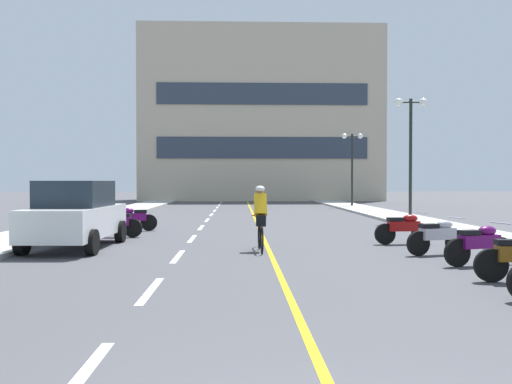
{
  "coord_description": "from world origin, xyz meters",
  "views": [
    {
      "loc": [
        -0.55,
        -2.91,
        1.81
      ],
      "look_at": [
        0.13,
        17.85,
        1.39
      ],
      "focal_mm": 37.73,
      "sensor_mm": 36.0,
      "label": 1
    }
  ],
  "objects_px": {
    "street_lamp_far": "(352,153)",
    "parked_car_near": "(76,214)",
    "motorcycle_6": "(116,223)",
    "street_lamp_mid": "(411,131)",
    "motorcycle_3": "(480,244)",
    "motorcycle_7": "(133,218)",
    "motorcycle_5": "(404,228)",
    "motorcycle_4": "(438,236)",
    "cyclist_rider": "(261,217)"
  },
  "relations": [
    {
      "from": "street_lamp_far",
      "to": "motorcycle_7",
      "type": "distance_m",
      "value": 21.16
    },
    {
      "from": "street_lamp_far",
      "to": "motorcycle_7",
      "type": "height_order",
      "value": "street_lamp_far"
    },
    {
      "from": "motorcycle_5",
      "to": "motorcycle_4",
      "type": "bearing_deg",
      "value": -86.14
    },
    {
      "from": "street_lamp_far",
      "to": "motorcycle_7",
      "type": "relative_size",
      "value": 2.99
    },
    {
      "from": "street_lamp_mid",
      "to": "motorcycle_5",
      "type": "xyz_separation_m",
      "value": [
        -2.92,
        -8.46,
        -3.56
      ]
    },
    {
      "from": "motorcycle_3",
      "to": "cyclist_rider",
      "type": "height_order",
      "value": "cyclist_rider"
    },
    {
      "from": "motorcycle_3",
      "to": "motorcycle_4",
      "type": "bearing_deg",
      "value": 98.84
    },
    {
      "from": "street_lamp_far",
      "to": "parked_car_near",
      "type": "relative_size",
      "value": 1.17
    },
    {
      "from": "motorcycle_4",
      "to": "motorcycle_6",
      "type": "height_order",
      "value": "same"
    },
    {
      "from": "parked_car_near",
      "to": "street_lamp_far",
      "type": "bearing_deg",
      "value": 61.17
    },
    {
      "from": "motorcycle_4",
      "to": "motorcycle_5",
      "type": "xyz_separation_m",
      "value": [
        -0.15,
        2.23,
        0.0
      ]
    },
    {
      "from": "street_lamp_far",
      "to": "motorcycle_7",
      "type": "xyz_separation_m",
      "value": [
        -11.65,
        -17.35,
        -3.3
      ]
    },
    {
      "from": "street_lamp_far",
      "to": "motorcycle_3",
      "type": "relative_size",
      "value": 2.98
    },
    {
      "from": "motorcycle_3",
      "to": "motorcycle_5",
      "type": "bearing_deg",
      "value": 96.02
    },
    {
      "from": "parked_car_near",
      "to": "cyclist_rider",
      "type": "height_order",
      "value": "parked_car_near"
    },
    {
      "from": "street_lamp_far",
      "to": "parked_car_near",
      "type": "xyz_separation_m",
      "value": [
        -12.23,
        -22.22,
        -2.86
      ]
    },
    {
      "from": "motorcycle_3",
      "to": "motorcycle_4",
      "type": "xyz_separation_m",
      "value": [
        -0.26,
        1.69,
        0.0
      ]
    },
    {
      "from": "street_lamp_far",
      "to": "motorcycle_5",
      "type": "relative_size",
      "value": 2.92
    },
    {
      "from": "motorcycle_5",
      "to": "motorcycle_6",
      "type": "distance_m",
      "value": 8.95
    },
    {
      "from": "motorcycle_5",
      "to": "street_lamp_mid",
      "type": "bearing_deg",
      "value": 70.97
    },
    {
      "from": "motorcycle_7",
      "to": "cyclist_rider",
      "type": "distance_m",
      "value": 7.07
    },
    {
      "from": "street_lamp_mid",
      "to": "motorcycle_4",
      "type": "xyz_separation_m",
      "value": [
        -2.77,
        -10.69,
        -3.56
      ]
    },
    {
      "from": "motorcycle_3",
      "to": "motorcycle_5",
      "type": "relative_size",
      "value": 0.98
    },
    {
      "from": "motorcycle_3",
      "to": "cyclist_rider",
      "type": "bearing_deg",
      "value": 149.91
    },
    {
      "from": "street_lamp_mid",
      "to": "cyclist_rider",
      "type": "xyz_separation_m",
      "value": [
        -7.08,
        -9.73,
        -3.14
      ]
    },
    {
      "from": "street_lamp_mid",
      "to": "motorcycle_4",
      "type": "bearing_deg",
      "value": -104.51
    },
    {
      "from": "street_lamp_mid",
      "to": "motorcycle_4",
      "type": "relative_size",
      "value": 3.24
    },
    {
      "from": "motorcycle_6",
      "to": "street_lamp_mid",
      "type": "bearing_deg",
      "value": 28.45
    },
    {
      "from": "street_lamp_far",
      "to": "motorcycle_4",
      "type": "bearing_deg",
      "value": -97.06
    },
    {
      "from": "motorcycle_6",
      "to": "motorcycle_5",
      "type": "bearing_deg",
      "value": -14.05
    },
    {
      "from": "motorcycle_5",
      "to": "motorcycle_7",
      "type": "height_order",
      "value": "same"
    },
    {
      "from": "street_lamp_mid",
      "to": "motorcycle_6",
      "type": "distance_m",
      "value": 13.67
    },
    {
      "from": "street_lamp_far",
      "to": "motorcycle_6",
      "type": "relative_size",
      "value": 2.92
    },
    {
      "from": "motorcycle_7",
      "to": "cyclist_rider",
      "type": "xyz_separation_m",
      "value": [
        4.38,
        -5.54,
        0.41
      ]
    },
    {
      "from": "motorcycle_5",
      "to": "motorcycle_6",
      "type": "height_order",
      "value": "same"
    },
    {
      "from": "motorcycle_4",
      "to": "cyclist_rider",
      "type": "relative_size",
      "value": 0.94
    },
    {
      "from": "street_lamp_mid",
      "to": "cyclist_rider",
      "type": "bearing_deg",
      "value": -126.05
    },
    {
      "from": "motorcycle_3",
      "to": "motorcycle_7",
      "type": "xyz_separation_m",
      "value": [
        -8.96,
        8.19,
        0.0
      ]
    },
    {
      "from": "street_lamp_mid",
      "to": "motorcycle_6",
      "type": "xyz_separation_m",
      "value": [
        -11.6,
        -6.29,
        -3.56
      ]
    },
    {
      "from": "street_lamp_mid",
      "to": "motorcycle_7",
      "type": "relative_size",
      "value": 3.23
    },
    {
      "from": "parked_car_near",
      "to": "motorcycle_5",
      "type": "bearing_deg",
      "value": 3.79
    },
    {
      "from": "street_lamp_mid",
      "to": "cyclist_rider",
      "type": "distance_m",
      "value": 12.44
    },
    {
      "from": "motorcycle_3",
      "to": "motorcycle_6",
      "type": "height_order",
      "value": "same"
    },
    {
      "from": "motorcycle_6",
      "to": "parked_car_near",
      "type": "bearing_deg",
      "value": -98.92
    },
    {
      "from": "street_lamp_mid",
      "to": "motorcycle_3",
      "type": "height_order",
      "value": "street_lamp_mid"
    },
    {
      "from": "parked_car_near",
      "to": "cyclist_rider",
      "type": "relative_size",
      "value": 2.4
    },
    {
      "from": "parked_car_near",
      "to": "motorcycle_6",
      "type": "xyz_separation_m",
      "value": [
        0.44,
        2.78,
        -0.44
      ]
    },
    {
      "from": "street_lamp_far",
      "to": "motorcycle_7",
      "type": "bearing_deg",
      "value": -123.88
    },
    {
      "from": "motorcycle_3",
      "to": "motorcycle_7",
      "type": "relative_size",
      "value": 1.0
    },
    {
      "from": "street_lamp_mid",
      "to": "motorcycle_6",
      "type": "height_order",
      "value": "street_lamp_mid"
    }
  ]
}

